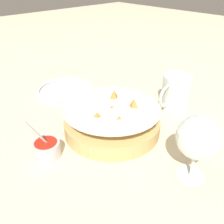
{
  "coord_description": "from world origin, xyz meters",
  "views": [
    {
      "loc": [
        0.37,
        0.39,
        0.4
      ],
      "look_at": [
        -0.02,
        -0.02,
        0.06
      ],
      "focal_mm": 40.0,
      "sensor_mm": 36.0,
      "label": 1
    }
  ],
  "objects": [
    {
      "name": "ground_plane",
      "position": [
        0.0,
        0.0,
        0.0
      ],
      "size": [
        4.0,
        4.0,
        0.0
      ],
      "primitive_type": "plane",
      "color": "beige"
    },
    {
      "name": "food_basket",
      "position": [
        -0.02,
        -0.02,
        0.03
      ],
      "size": [
        0.26,
        0.26,
        0.1
      ],
      "color": "tan",
      "rests_on": "ground_plane"
    },
    {
      "name": "sauce_cup",
      "position": [
        0.16,
        -0.05,
        0.02
      ],
      "size": [
        0.07,
        0.06,
        0.12
      ],
      "color": "#B7B7BC",
      "rests_on": "ground_plane"
    },
    {
      "name": "wine_glass",
      "position": [
        -0.03,
        0.22,
        0.1
      ],
      "size": [
        0.09,
        0.09,
        0.15
      ],
      "color": "silver",
      "rests_on": "ground_plane"
    },
    {
      "name": "beer_mug",
      "position": [
        -0.26,
        0.01,
        0.05
      ],
      "size": [
        0.13,
        0.09,
        0.11
      ],
      "color": "silver",
      "rests_on": "ground_plane"
    },
    {
      "name": "side_plate",
      "position": [
        -0.07,
        -0.32,
        0.01
      ],
      "size": [
        0.21,
        0.21,
        0.01
      ],
      "color": "white",
      "rests_on": "ground_plane"
    }
  ]
}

